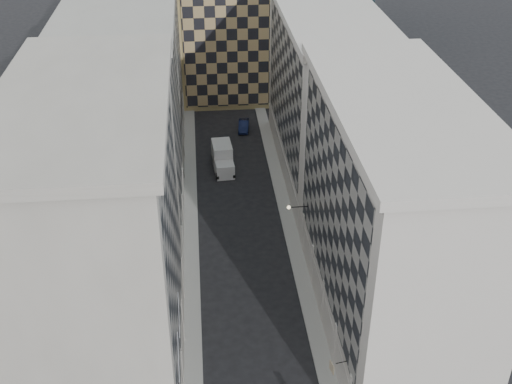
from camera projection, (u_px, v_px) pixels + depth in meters
sidewalk_west at (191, 230)px, 67.95m from camera, size 1.50×100.00×0.15m
sidewalk_east at (289, 225)px, 68.80m from camera, size 1.50×100.00×0.15m
bldg_left_a at (105, 250)px, 45.22m from camera, size 10.80×22.80×23.70m
bldg_left_b at (129, 124)px, 64.21m from camera, size 10.80×22.80×22.70m
bldg_left_c at (142, 55)px, 83.20m from camera, size 10.80×22.80×21.70m
bldg_right_a at (389, 220)px, 51.18m from camera, size 10.80×26.80×20.70m
bldg_right_b at (325, 95)px, 74.41m from camera, size 10.80×28.80×19.70m
tan_block at (234, 33)px, 95.95m from camera, size 16.80×14.80×18.80m
flagpoles_left at (179, 335)px, 43.35m from camera, size 0.10×6.33×2.33m
bracket_lamp at (291, 207)px, 60.45m from camera, size 1.98×0.36×0.36m
box_truck at (223, 159)px, 78.96m from camera, size 2.66×5.76×3.08m
dark_car at (244, 126)px, 88.72m from camera, size 1.80×4.06×1.29m
shop_sign at (332, 367)px, 46.44m from camera, size 1.26×0.80×0.89m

